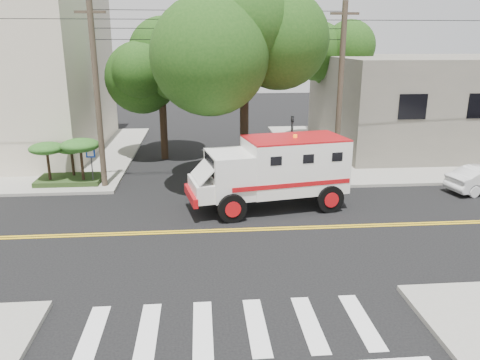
{
  "coord_description": "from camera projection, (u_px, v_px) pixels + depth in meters",
  "views": [
    {
      "loc": [
        -0.74,
        -17.0,
        7.14
      ],
      "look_at": [
        0.86,
        1.52,
        1.6
      ],
      "focal_mm": 35.0,
      "sensor_mm": 36.0,
      "label": 1
    }
  ],
  "objects": [
    {
      "name": "tree_left",
      "position": [
        166.0,
        66.0,
        27.73
      ],
      "size": [
        4.48,
        4.2,
        7.7
      ],
      "color": "black",
      "rests_on": "ground"
    },
    {
      "name": "sidewalk_nw",
      "position": [
        2.0,
        155.0,
        30.09
      ],
      "size": [
        17.0,
        17.0,
        0.15
      ],
      "primitive_type": "cube",
      "color": "gray",
      "rests_on": "ground"
    },
    {
      "name": "tree_right",
      "position": [
        337.0,
        57.0,
        32.37
      ],
      "size": [
        4.8,
        4.5,
        8.2
      ],
      "color": "black",
      "rests_on": "ground"
    },
    {
      "name": "building_right",
      "position": [
        430.0,
        102.0,
        32.03
      ],
      "size": [
        14.0,
        12.0,
        6.0
      ],
      "primitive_type": "cube",
      "color": "#69655A",
      "rests_on": "sidewalk_ne"
    },
    {
      "name": "pedestrian_a",
      "position": [
        323.0,
        167.0,
        24.0
      ],
      "size": [
        0.66,
        0.64,
        1.53
      ],
      "primitive_type": "imported",
      "rotation": [
        0.0,
        0.0,
        3.87
      ],
      "color": "gray",
      "rests_on": "sidewalk_ne"
    },
    {
      "name": "armored_truck",
      "position": [
        275.0,
        169.0,
        20.43
      ],
      "size": [
        7.2,
        3.77,
        3.12
      ],
      "rotation": [
        0.0,
        0.0,
        0.19
      ],
      "color": "white",
      "rests_on": "ground"
    },
    {
      "name": "palm_planter",
      "position": [
        68.0,
        154.0,
        23.57
      ],
      "size": [
        3.52,
        2.63,
        2.36
      ],
      "color": "#1E3314",
      "rests_on": "sidewalk_nw"
    },
    {
      "name": "sidewalk_ne",
      "position": [
        407.0,
        147.0,
        32.31
      ],
      "size": [
        17.0,
        17.0,
        0.15
      ],
      "primitive_type": "cube",
      "color": "gray",
      "rests_on": "ground"
    },
    {
      "name": "utility_pole_left",
      "position": [
        97.0,
        98.0,
        22.31
      ],
      "size": [
        0.28,
        0.28,
        9.0
      ],
      "primitive_type": "cylinder",
      "color": "#382D23",
      "rests_on": "ground"
    },
    {
      "name": "accessibility_sign",
      "position": [
        91.0,
        161.0,
        23.32
      ],
      "size": [
        0.45,
        0.1,
        2.02
      ],
      "color": "#3F3F42",
      "rests_on": "ground"
    },
    {
      "name": "ground",
      "position": [
        222.0,
        231.0,
        18.33
      ],
      "size": [
        100.0,
        100.0,
        0.0
      ],
      "primitive_type": "plane",
      "color": "black",
      "rests_on": "ground"
    },
    {
      "name": "utility_pole_right",
      "position": [
        340.0,
        96.0,
        23.48
      ],
      "size": [
        0.28,
        0.28,
        9.0
      ],
      "primitive_type": "cylinder",
      "color": "#382D23",
      "rests_on": "ground"
    },
    {
      "name": "traffic_signal",
      "position": [
        292.0,
        143.0,
        23.35
      ],
      "size": [
        0.15,
        0.18,
        3.6
      ],
      "color": "#3F3F42",
      "rests_on": "ground"
    },
    {
      "name": "tree_main",
      "position": [
        254.0,
        40.0,
        22.36
      ],
      "size": [
        6.08,
        5.7,
        9.85
      ],
      "color": "black",
      "rests_on": "ground"
    },
    {
      "name": "pedestrian_b",
      "position": [
        333.0,
        155.0,
        25.75
      ],
      "size": [
        0.94,
        0.74,
        1.9
      ],
      "primitive_type": "imported",
      "rotation": [
        0.0,
        0.0,
        3.12
      ],
      "color": "gray",
      "rests_on": "sidewalk_ne"
    }
  ]
}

